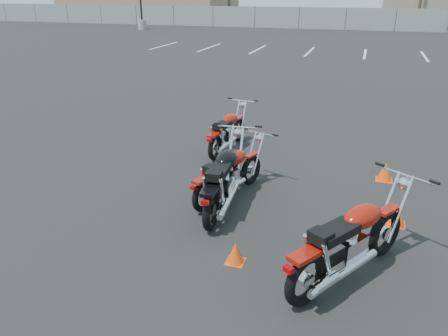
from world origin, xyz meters
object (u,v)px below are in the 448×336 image
(motorcycle_front_red, at_px, (228,131))
(motorcycle_third_red, at_px, (229,174))
(motorcycle_second_black, at_px, (224,178))
(motorcycle_rear_red, at_px, (351,242))

(motorcycle_front_red, bearing_deg, motorcycle_third_red, -71.79)
(motorcycle_front_red, height_order, motorcycle_second_black, motorcycle_second_black)
(motorcycle_front_red, bearing_deg, motorcycle_rear_red, -54.74)
(motorcycle_third_red, relative_size, motorcycle_rear_red, 0.89)
(motorcycle_second_black, relative_size, motorcycle_rear_red, 1.04)
(motorcycle_second_black, relative_size, motorcycle_third_red, 1.17)
(motorcycle_second_black, distance_m, motorcycle_rear_red, 2.43)
(motorcycle_front_red, xyz_separation_m, motorcycle_rear_red, (2.78, -3.93, 0.08))
(motorcycle_front_red, height_order, motorcycle_third_red, motorcycle_third_red)
(motorcycle_front_red, distance_m, motorcycle_third_red, 2.34)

